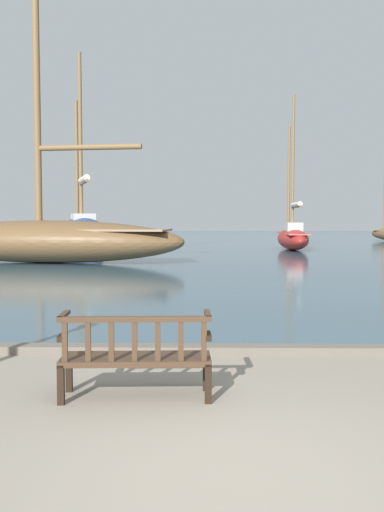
# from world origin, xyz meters

# --- Properties ---
(ground_plane) EXTENTS (160.00, 160.00, 0.00)m
(ground_plane) POSITION_xyz_m (0.00, 0.00, 0.00)
(ground_plane) COLOR gray
(harbor_water) EXTENTS (100.00, 80.00, 0.08)m
(harbor_water) POSITION_xyz_m (0.00, 44.00, 0.04)
(harbor_water) COLOR #385666
(harbor_water) RESTS_ON ground
(quay_edge_kerb) EXTENTS (40.00, 0.30, 0.12)m
(quay_edge_kerb) POSITION_xyz_m (0.00, 3.85, 0.06)
(quay_edge_kerb) COLOR #675F54
(quay_edge_kerb) RESTS_ON ground
(park_bench) EXTENTS (1.62, 0.59, 0.92)m
(park_bench) POSITION_xyz_m (-0.95, 1.81, 0.47)
(park_bench) COLOR black
(park_bench) RESTS_ON ground
(sailboat_nearest_port) EXTENTS (1.78, 6.81, 9.20)m
(sailboat_nearest_port) POSITION_xyz_m (5.25, 30.03, 0.89)
(sailboat_nearest_port) COLOR maroon
(sailboat_nearest_port) RESTS_ON harbor_water
(sailboat_centre_channel) EXTENTS (6.35, 13.92, 14.59)m
(sailboat_centre_channel) POSITION_xyz_m (-9.47, 39.83, 1.35)
(sailboat_centre_channel) COLOR navy
(sailboat_centre_channel) RESTS_ON harbor_water
(sailboat_distant_harbor) EXTENTS (12.13, 4.46, 15.83)m
(sailboat_distant_harbor) POSITION_xyz_m (-6.82, 19.68, 1.23)
(sailboat_distant_harbor) COLOR brown
(sailboat_distant_harbor) RESTS_ON harbor_water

